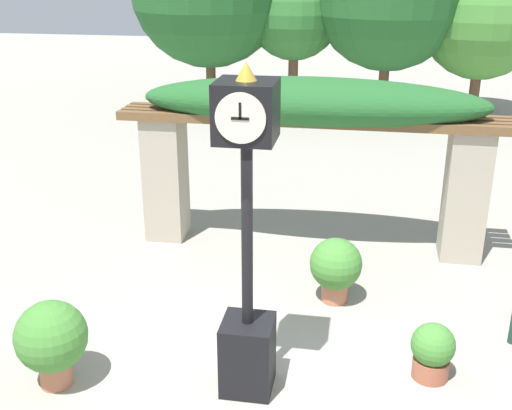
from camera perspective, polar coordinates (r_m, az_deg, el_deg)
The scene contains 6 objects.
ground_plane at distance 6.94m, azimuth 1.68°, elevation -16.17°, with size 60.00×60.00×0.00m, color gray.
pedestal_clock at distance 6.19m, azimuth -0.79°, elevation -4.33°, with size 0.54×0.59×3.37m.
pergola at distance 9.42m, azimuth 5.00°, elevation 7.28°, with size 5.71×1.19×2.62m.
potted_plant_near_left at distance 8.34m, azimuth 7.10°, elevation -5.43°, with size 0.68×0.68×0.87m.
potted_plant_near_right at distance 7.04m, azimuth -17.72°, elevation -11.28°, with size 0.75×0.75×0.96m.
potted_plant_far_left at distance 7.19m, azimuth 15.41°, elevation -12.36°, with size 0.47×0.47×0.64m.
Camera 1 is at (0.74, -5.46, 4.22)m, focal length 45.00 mm.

